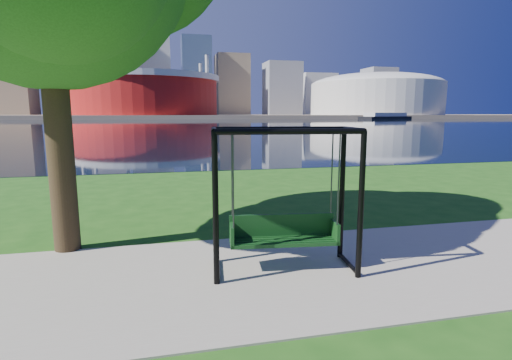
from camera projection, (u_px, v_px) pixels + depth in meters
name	position (u px, v px, depth m)	size (l,w,h in m)	color
ground	(249.00, 265.00, 7.18)	(900.00, 900.00, 0.00)	#1E5114
path	(255.00, 275.00, 6.70)	(120.00, 4.00, 0.03)	#9E937F
river	(169.00, 124.00, 105.21)	(900.00, 180.00, 0.02)	black
far_bank	(165.00, 116.00, 301.11)	(900.00, 228.00, 2.00)	#937F60
stadium	(147.00, 93.00, 228.48)	(83.00, 83.00, 32.00)	maroon
arena	(376.00, 93.00, 260.44)	(84.00, 84.00, 26.56)	beige
skyline	(157.00, 70.00, 307.32)	(392.00, 66.00, 96.50)	gray
swing	(284.00, 203.00, 6.74)	(2.51, 1.32, 2.47)	black
barge	(386.00, 116.00, 206.32)	(33.62, 20.49, 3.28)	black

